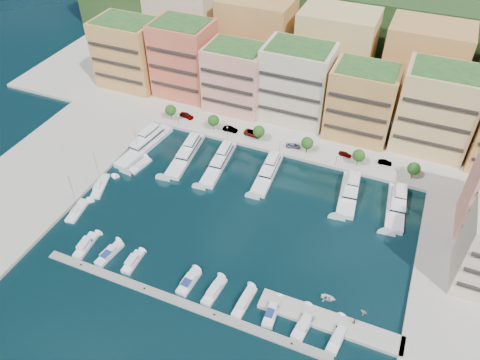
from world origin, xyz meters
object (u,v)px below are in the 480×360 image
at_px(cruiser_0, 86,245).
at_px(car_1, 230,129).
at_px(person_0, 312,319).
at_px(cruiser_8, 304,324).
at_px(cruiser_9, 338,336).
at_px(tender_3, 364,312).
at_px(person_1, 354,321).
at_px(tree_5, 414,169).
at_px(car_0, 187,115).
at_px(cruiser_4, 189,282).
at_px(tree_0, 171,110).
at_px(tree_2, 259,131).
at_px(tender_2, 328,298).
at_px(lamppost_1, 227,131).
at_px(tree_3, 307,143).
at_px(car_3, 293,146).
at_px(cruiser_5, 214,291).
at_px(sailboat_2, 140,166).
at_px(sailboat_0, 77,211).
at_px(lamppost_2, 280,143).
at_px(cruiser_6, 244,302).
at_px(cruiser_7, 272,312).
at_px(yacht_1, 186,153).
at_px(tree_1, 213,120).
at_px(yacht_6, 396,205).
at_px(car_5, 385,162).
at_px(cruiser_1, 109,254).
at_px(car_2, 253,133).
at_px(yacht_3, 268,171).
at_px(lamppost_4, 398,172).
at_px(cruiser_2, 133,262).
at_px(yacht_2, 220,161).
at_px(sailboat_1, 100,186).
at_px(car_4, 345,154).
at_px(tree_4, 359,155).
at_px(lamppost_3, 337,157).
at_px(yacht_5, 349,192).

distance_m(cruiser_0, car_1, 61.15).
bearing_deg(person_0, cruiser_8, 83.74).
xyz_separation_m(cruiser_9, tender_3, (3.80, 8.09, -0.12)).
bearing_deg(person_1, tree_5, -112.94).
height_order(cruiser_9, car_0, car_0).
bearing_deg(cruiser_4, tree_0, 122.34).
distance_m(tree_2, tender_2, 61.45).
bearing_deg(lamppost_1, car_0, 163.03).
distance_m(tree_3, car_3, 5.60).
xyz_separation_m(cruiser_5, sailboat_2, (-40.53, 32.93, -0.23)).
distance_m(tender_3, car_1, 75.36).
bearing_deg(sailboat_0, lamppost_2, 47.52).
relative_size(cruiser_6, sailboat_2, 0.68).
xyz_separation_m(cruiser_7, sailboat_0, (-60.05, 9.44, -0.26)).
relative_size(yacht_1, sailboat_2, 1.74).
height_order(tender_2, car_0, car_0).
height_order(cruiser_6, tender_3, cruiser_6).
height_order(tree_1, yacht_6, tree_1).
height_order(sailboat_0, car_5, sailboat_0).
height_order(cruiser_1, car_3, car_3).
bearing_deg(car_2, yacht_1, 141.19).
bearing_deg(person_0, yacht_3, -13.89).
distance_m(lamppost_4, person_0, 55.63).
distance_m(tree_1, car_0, 12.49).
height_order(cruiser_2, car_1, car_1).
xyz_separation_m(yacht_2, cruiser_4, (11.96, -43.58, -0.64)).
height_order(tree_3, yacht_2, tree_3).
distance_m(cruiser_7, sailboat_1, 63.67).
xyz_separation_m(yacht_3, cruiser_2, (-18.92, -44.63, -0.66)).
bearing_deg(sailboat_0, car_0, 82.61).
height_order(car_2, person_1, car_2).
height_order(cruiser_1, tender_3, cruiser_1).
distance_m(lamppost_4, cruiser_5, 64.71).
bearing_deg(car_3, yacht_6, -127.72).
height_order(cruiser_6, car_5, car_5).
bearing_deg(car_0, lamppost_2, -87.27).
height_order(tree_5, cruiser_5, tree_5).
height_order(sailboat_2, car_4, sailboat_2).
height_order(yacht_3, car_1, yacht_3).
bearing_deg(cruiser_6, lamppost_1, 117.41).
bearing_deg(tree_1, tree_4, 0.00).
distance_m(yacht_3, tender_2, 45.61).
relative_size(cruiser_5, tender_2, 2.43).
bearing_deg(lamppost_1, tree_2, 12.95).
relative_size(sailboat_2, person_1, 8.39).
distance_m(lamppost_3, yacht_1, 46.31).
height_order(cruiser_2, person_1, person_1).
bearing_deg(car_5, sailboat_0, 120.41).
bearing_deg(cruiser_2, yacht_5, 46.17).
bearing_deg(cruiser_2, tree_4, 53.69).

